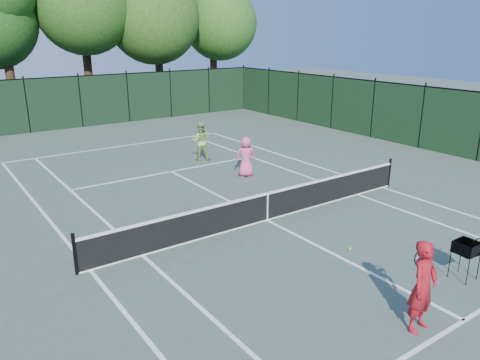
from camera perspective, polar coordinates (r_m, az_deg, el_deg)
ground at (r=14.47m, az=3.31°, el=-4.92°), size 90.00×90.00×0.00m
sideline_doubles_left at (r=12.15m, az=-17.79°, el=-10.44°), size 0.10×23.77×0.01m
sideline_doubles_right at (r=18.20m, az=16.98°, el=-0.87°), size 0.10×23.77×0.01m
sideline_singles_left at (r=12.54m, az=-11.78°, el=-9.00°), size 0.10×23.77×0.01m
sideline_singles_right at (r=17.18m, az=14.14°, el=-1.72°), size 0.10×23.77×0.01m
baseline_far at (r=24.45m, az=-14.30°, el=4.02°), size 10.97×0.10×0.01m
service_line_near at (r=10.82m, az=25.68°, el=-15.17°), size 8.23×0.10×0.01m
service_line_far at (r=19.58m, az=-8.40°, el=1.03°), size 8.23×0.10×0.01m
center_service_line at (r=14.47m, az=3.31°, el=-4.91°), size 0.10×12.80×0.01m
tennis_net at (r=14.29m, az=3.34°, el=-3.16°), size 11.69×0.09×1.06m
fence_far at (r=29.89m, az=-18.87°, el=8.97°), size 24.00×0.05×3.00m
tree_5 at (r=38.42m, az=-3.37°, el=20.90°), size 5.80×5.80×12.23m
coach at (r=9.75m, az=21.41°, el=-11.98°), size 0.92×0.72×1.86m
player_pink at (r=18.58m, az=0.72°, el=2.87°), size 0.92×0.79×1.60m
player_green at (r=20.98m, az=-4.83°, el=4.75°), size 1.07×1.00×1.75m
ball_hopper at (r=12.08m, az=25.90°, el=-7.44°), size 0.57×0.57×0.94m
loose_ball_midcourt at (r=12.91m, az=13.24°, el=-8.15°), size 0.07×0.07×0.07m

